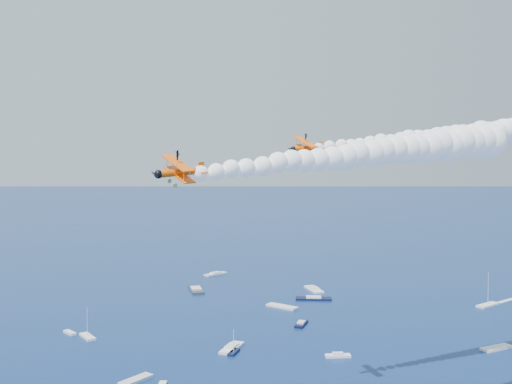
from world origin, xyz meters
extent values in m
cube|color=white|center=(90.32, 125.57, 0.35)|extent=(10.76, 8.50, 0.70)
cube|color=white|center=(31.50, 157.46, 0.35)|extent=(6.19, 13.38, 0.70)
cube|color=#2E323D|center=(-16.67, 162.07, 0.35)|extent=(6.75, 15.59, 0.70)
cube|color=black|center=(17.36, 108.05, 0.35)|extent=(5.94, 8.80, 0.70)
cube|color=silver|center=(-7.50, 193.15, 0.35)|extent=(11.17, 9.96, 0.70)
cube|color=white|center=(-50.16, 101.36, 0.35)|extent=(6.15, 8.31, 0.70)
cube|color=black|center=(28.22, 141.76, 0.35)|extent=(14.27, 6.66, 0.70)
cube|color=white|center=(-56.36, 106.19, 0.35)|extent=(4.83, 5.61, 0.70)
cube|color=white|center=(-6.94, 86.04, 0.35)|extent=(8.12, 11.57, 0.70)
cube|color=silver|center=(-32.26, 63.86, 0.35)|extent=(8.52, 8.84, 0.70)
cube|color=white|center=(14.42, 131.20, 0.35)|extent=(11.47, 11.01, 0.70)
cube|color=black|center=(-6.66, 82.20, 0.35)|extent=(3.99, 6.04, 0.70)
cube|color=white|center=(21.88, 76.06, 0.35)|extent=(7.06, 2.41, 0.70)
cube|color=white|center=(69.04, 78.02, 0.35)|extent=(10.70, 6.75, 0.70)
camera|label=1|loc=(-18.05, -86.70, 56.91)|focal=42.95mm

